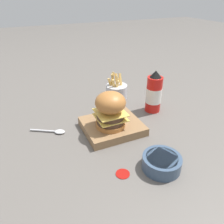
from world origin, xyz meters
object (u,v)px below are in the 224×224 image
object	(u,v)px
serving_board	(112,126)
fries_basket	(116,91)
burger	(110,109)
spoon	(55,131)
side_bowl	(162,162)
ketchup_bottle	(154,93)

from	to	relation	value
serving_board	fries_basket	bearing A→B (deg)	-118.67
burger	spoon	world-z (taller)	burger
serving_board	side_bowl	world-z (taller)	side_bowl
ketchup_bottle	serving_board	bearing A→B (deg)	16.33
spoon	side_bowl	bearing A→B (deg)	-20.60
serving_board	ketchup_bottle	xyz separation A→B (m)	(-0.24, -0.07, 0.07)
spoon	fries_basket	bearing A→B (deg)	58.36
burger	spoon	bearing A→B (deg)	-24.25
fries_basket	side_bowl	world-z (taller)	fries_basket
serving_board	fries_basket	size ratio (longest dim) A/B	1.67
burger	fries_basket	size ratio (longest dim) A/B	1.05
spoon	serving_board	bearing A→B (deg)	11.95
serving_board	side_bowl	size ratio (longest dim) A/B	1.82
burger	fries_basket	bearing A→B (deg)	-119.41
serving_board	ketchup_bottle	distance (m)	0.26
fries_basket	side_bowl	size ratio (longest dim) A/B	1.09
fries_basket	spoon	world-z (taller)	fries_basket
burger	ketchup_bottle	size ratio (longest dim) A/B	0.73
ketchup_bottle	fries_basket	distance (m)	0.22
fries_basket	side_bowl	xyz separation A→B (m)	(0.09, 0.53, -0.01)
fries_basket	side_bowl	bearing A→B (deg)	80.39
ketchup_bottle	spoon	xyz separation A→B (m)	(0.46, -0.00, -0.08)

